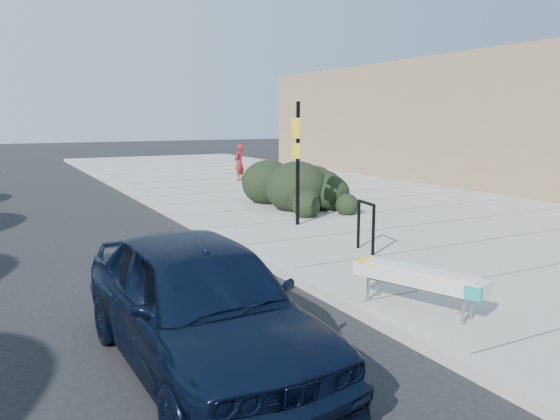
% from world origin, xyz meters
% --- Properties ---
extents(ground, '(120.00, 120.00, 0.00)m').
position_xyz_m(ground, '(0.00, 0.00, 0.00)').
color(ground, black).
rests_on(ground, ground).
extents(sidewalk_near, '(11.20, 50.00, 0.15)m').
position_xyz_m(sidewalk_near, '(5.60, 5.00, 0.07)').
color(sidewalk_near, gray).
rests_on(sidewalk_near, ground).
extents(curb_near, '(0.22, 50.00, 0.17)m').
position_xyz_m(curb_near, '(0.00, 5.00, 0.08)').
color(curb_near, '#9E9E99').
rests_on(curb_near, ground).
extents(bench, '(0.98, 1.90, 0.56)m').
position_xyz_m(bench, '(0.60, -2.61, 0.60)').
color(bench, gray).
rests_on(bench, sidewalk_near).
extents(bike_rack, '(0.17, 0.68, 1.00)m').
position_xyz_m(bike_rack, '(1.98, 0.40, 0.75)').
color(bike_rack, black).
rests_on(bike_rack, sidewalk_near).
extents(sign_post, '(0.11, 0.35, 2.99)m').
position_xyz_m(sign_post, '(2.16, 3.41, 1.83)').
color(sign_post, black).
rests_on(sign_post, sidewalk_near).
extents(hedge, '(3.66, 4.74, 1.59)m').
position_xyz_m(hedge, '(3.89, 6.06, 0.95)').
color(hedge, black).
rests_on(hedge, sidewalk_near).
extents(sedan_navy, '(1.90, 4.43, 1.49)m').
position_xyz_m(sedan_navy, '(-2.50, -2.58, 0.75)').
color(sedan_navy, black).
rests_on(sedan_navy, ground).
extents(pedestrian, '(0.67, 0.63, 1.53)m').
position_xyz_m(pedestrian, '(4.86, 13.00, 0.92)').
color(pedestrian, maroon).
rests_on(pedestrian, sidewalk_near).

